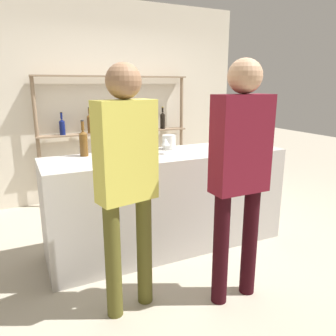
# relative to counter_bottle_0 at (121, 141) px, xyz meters

# --- Properties ---
(ground_plane) EXTENTS (16.00, 16.00, 0.00)m
(ground_plane) POSITION_rel_counter_bottle_0_xyz_m (0.45, -0.08, -1.13)
(ground_plane) COLOR #B2A893
(bar_counter) EXTENTS (2.40, 0.69, 0.99)m
(bar_counter) POSITION_rel_counter_bottle_0_xyz_m (0.45, -0.08, -0.64)
(bar_counter) COLOR #B7B2AD
(bar_counter) RESTS_ON ground_plane
(back_wall) EXTENTS (4.00, 0.12, 2.80)m
(back_wall) POSITION_rel_counter_bottle_0_xyz_m (0.45, 1.86, 0.27)
(back_wall) COLOR beige
(back_wall) RESTS_ON ground_plane
(back_shelf) EXTENTS (2.20, 0.18, 1.77)m
(back_shelf) POSITION_rel_counter_bottle_0_xyz_m (0.45, 1.68, 0.04)
(back_shelf) COLOR #897056
(back_shelf) RESTS_ON ground_plane
(counter_bottle_0) EXTENTS (0.08, 0.08, 0.37)m
(counter_bottle_0) POSITION_rel_counter_bottle_0_xyz_m (0.00, 0.00, 0.00)
(counter_bottle_0) COLOR black
(counter_bottle_0) RESTS_ON bar_counter
(counter_bottle_1) EXTENTS (0.08, 0.08, 0.34)m
(counter_bottle_1) POSITION_rel_counter_bottle_0_xyz_m (-0.32, 0.16, -0.01)
(counter_bottle_1) COLOR brown
(counter_bottle_1) RESTS_ON bar_counter
(counter_bottle_2) EXTENTS (0.08, 0.08, 0.32)m
(counter_bottle_2) POSITION_rel_counter_bottle_0_xyz_m (1.30, -0.16, -0.02)
(counter_bottle_2) COLOR brown
(counter_bottle_2) RESTS_ON bar_counter
(counter_bottle_3) EXTENTS (0.07, 0.07, 0.34)m
(counter_bottle_3) POSITION_rel_counter_bottle_0_xyz_m (0.21, -0.23, -0.01)
(counter_bottle_3) COLOR brown
(counter_bottle_3) RESTS_ON bar_counter
(wine_glass) EXTENTS (0.08, 0.08, 0.16)m
(wine_glass) POSITION_rel_counter_bottle_0_xyz_m (0.41, -0.10, -0.03)
(wine_glass) COLOR silver
(wine_glass) RESTS_ON bar_counter
(cork_jar) EXTENTS (0.14, 0.14, 0.15)m
(cork_jar) POSITION_rel_counter_bottle_0_xyz_m (0.55, 0.11, -0.07)
(cork_jar) COLOR silver
(cork_jar) RESTS_ON bar_counter
(customer_left) EXTENTS (0.44, 0.26, 1.79)m
(customer_left) POSITION_rel_counter_bottle_0_xyz_m (-0.24, -0.86, -0.06)
(customer_left) COLOR brown
(customer_left) RESTS_ON ground_plane
(customer_center) EXTENTS (0.43, 0.24, 1.82)m
(customer_center) POSITION_rel_counter_bottle_0_xyz_m (0.55, -1.08, -0.04)
(customer_center) COLOR black
(customer_center) RESTS_ON ground_plane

